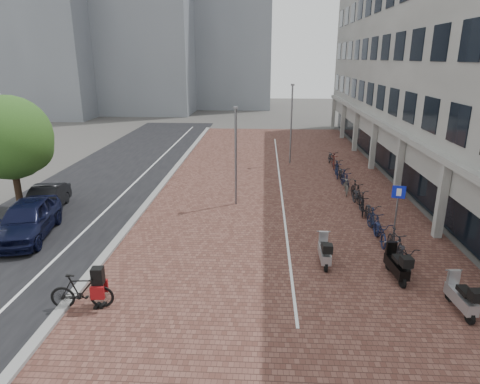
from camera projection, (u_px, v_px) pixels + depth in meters
name	position (u px, v px, depth m)	size (l,w,h in m)	color
ground	(231.00, 276.00, 15.24)	(140.00, 140.00, 0.00)	#474442
plaza_brick	(277.00, 183.00, 26.53)	(14.50, 42.00, 0.04)	brown
street_asphalt	(106.00, 180.00, 27.13)	(8.00, 50.00, 0.03)	black
curb	(166.00, 180.00, 26.90)	(0.35, 42.00, 0.14)	gray
lane_line	(137.00, 181.00, 27.01)	(0.12, 44.00, 0.00)	white
parking_line	(280.00, 183.00, 26.51)	(0.10, 30.00, 0.00)	white
office_building	(449.00, 43.00, 27.17)	(8.40, 40.00, 15.00)	#A2A29D
bg_towers	(154.00, 9.00, 58.27)	(33.00, 23.00, 32.00)	gray
car_navy	(27.00, 219.00, 18.37)	(1.95, 4.84, 1.65)	black
car_dark	(46.00, 199.00, 21.49)	(1.38, 3.97, 1.31)	black
hero_bike	(82.00, 291.00, 13.14)	(2.03, 0.75, 1.40)	black
shoes	(100.00, 306.00, 13.31)	(0.41, 0.34, 0.10)	black
scooter_front	(325.00, 251.00, 15.95)	(0.52, 1.67, 1.15)	#A6A5AA
scooter_mid	(397.00, 264.00, 14.89)	(0.55, 1.75, 1.20)	black
scooter_back	(462.00, 296.00, 12.91)	(0.54, 1.72, 1.18)	#A4A5A9
parking_sign	(397.00, 205.00, 17.50)	(0.52, 0.17, 2.55)	slate
lamp_near	(236.00, 158.00, 21.95)	(0.12, 0.12, 5.17)	slate
lamp_far	(291.00, 125.00, 30.66)	(0.12, 0.12, 5.74)	gray
street_tree	(13.00, 140.00, 20.42)	(4.07, 4.07, 5.92)	#382619
bike_row	(354.00, 191.00, 23.35)	(1.34, 18.11, 1.05)	black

